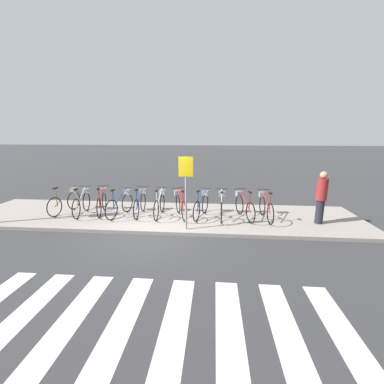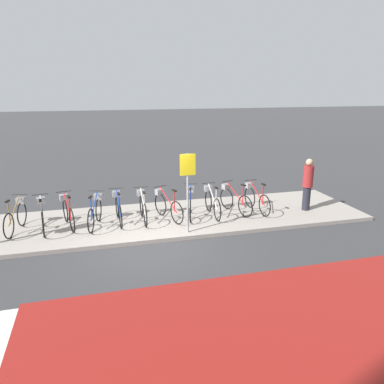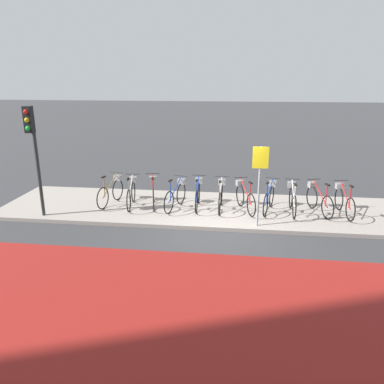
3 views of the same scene
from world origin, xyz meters
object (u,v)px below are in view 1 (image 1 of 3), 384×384
Objects in this scene: parked_bicycle_5 at (160,203)px; parked_bicycle_7 at (202,204)px; parked_bicycle_10 at (266,206)px; parked_bicycle_2 at (102,201)px; parked_bicycle_4 at (140,202)px; parked_bicycle_0 at (66,201)px; pedestrian at (321,196)px; sign_post at (186,181)px; parked_bicycle_9 at (244,205)px; parked_bicycle_8 at (221,205)px; parked_bicycle_3 at (121,203)px; parked_bicycle_1 at (82,202)px; parked_bicycle_6 at (180,204)px.

parked_bicycle_5 is 1.55m from parked_bicycle_7.
parked_bicycle_5 and parked_bicycle_10 have the same top height.
parked_bicycle_2 and parked_bicycle_4 have the same top height.
parked_bicycle_0 is 0.96× the size of pedestrian.
parked_bicycle_10 is at bearing 25.57° from sign_post.
parked_bicycle_9 is (3.07, 0.03, 0.00)m from parked_bicycle_5.
parked_bicycle_7 is 1.01× the size of parked_bicycle_9.
parked_bicycle_4 is 0.98× the size of pedestrian.
parked_bicycle_2 is 0.98× the size of parked_bicycle_8.
parked_bicycle_5 is at bearing 179.48° from parked_bicycle_10.
parked_bicycle_4 is at bearing 143.39° from sign_post.
parked_bicycle_7 is (3.00, 0.10, 0.00)m from parked_bicycle_3.
sign_post reaches higher than parked_bicycle_3.
sign_post reaches higher than parked_bicycle_1.
parked_bicycle_3 is 0.98× the size of parked_bicycle_5.
parked_bicycle_6 is (3.72, 0.03, 0.00)m from parked_bicycle_1.
parked_bicycle_9 is at bearing 0.32° from parked_bicycle_7.
parked_bicycle_10 is at bearing -0.09° from parked_bicycle_6.
parked_bicycle_0 is 7.51m from parked_bicycle_10.
parked_bicycle_9 is (0.81, 0.08, 0.00)m from parked_bicycle_8.
parked_bicycle_2 is 5.32m from parked_bicycle_9.
parked_bicycle_9 is 2.56m from pedestrian.
parked_bicycle_3 is at bearing -179.63° from parked_bicycle_8.
parked_bicycle_0 and parked_bicycle_7 have the same top height.
parked_bicycle_4 is 6.33m from pedestrian.
parked_bicycle_0 and parked_bicycle_8 have the same top height.
pedestrian reaches higher than parked_bicycle_10.
parked_bicycle_1 and parked_bicycle_8 have the same top height.
parked_bicycle_2 is 1.01× the size of parked_bicycle_7.
parked_bicycle_5 is at bearing -5.16° from parked_bicycle_4.
parked_bicycle_1 is 0.99× the size of parked_bicycle_5.
parked_bicycle_9 is (6.02, 0.09, 0.00)m from parked_bicycle_1.
parked_bicycle_6 is (3.02, -0.13, 0.00)m from parked_bicycle_2.
parked_bicycle_0 is 1.01× the size of parked_bicycle_3.
parked_bicycle_10 is (5.27, 0.04, 0.00)m from parked_bicycle_3.
parked_bicycle_8 is (5.22, 0.00, 0.00)m from parked_bicycle_1.
parked_bicycle_2 is 2.26m from parked_bicycle_5.
parked_bicycle_4 is (2.93, -0.03, 0.00)m from parked_bicycle_0.
parked_bicycle_8 and parked_bicycle_9 have the same top height.
parked_bicycle_2 is (1.43, 0.00, 0.00)m from parked_bicycle_0.
parked_bicycle_0 is 0.99× the size of parked_bicycle_10.
parked_bicycle_6 is at bearing 175.94° from pedestrian.
pedestrian is at bearing -9.16° from parked_bicycle_9.
parked_bicycle_0 is at bearing 178.53° from parked_bicycle_5.
parked_bicycle_2 and parked_bicycle_10 have the same top height.
parked_bicycle_6 is at bearing 0.40° from parked_bicycle_1.
parked_bicycle_10 is 3.19m from sign_post.
parked_bicycle_7 is at bearing 3.80° from parked_bicycle_6.
parked_bicycle_5 is 5.58m from pedestrian.
parked_bicycle_5 is 1.03× the size of parked_bicycle_7.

